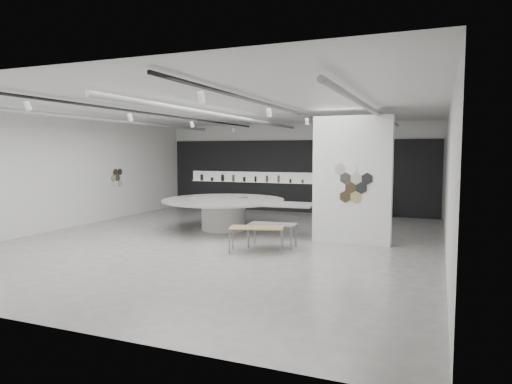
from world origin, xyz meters
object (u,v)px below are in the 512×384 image
at_px(partition_column, 352,180).
at_px(sample_table_stone, 272,226).
at_px(sample_table_wood, 256,229).
at_px(kitchen_counter, 366,207).
at_px(display_island, 226,210).

xyz_separation_m(partition_column, sample_table_stone, (-1.88, -1.39, -1.21)).
bearing_deg(sample_table_wood, partition_column, 45.86).
height_order(sample_table_stone, kitchen_counter, kitchen_counter).
relative_size(display_island, sample_table_stone, 4.11).
bearing_deg(sample_table_stone, display_island, 139.76).
distance_m(partition_column, sample_table_stone, 2.63).
distance_m(sample_table_stone, kitchen_counter, 7.06).
bearing_deg(sample_table_stone, partition_column, 36.50).
bearing_deg(display_island, sample_table_wood, -54.19).
xyz_separation_m(partition_column, sample_table_wood, (-2.06, -2.12, -1.19)).
xyz_separation_m(sample_table_wood, kitchen_counter, (1.66, 7.63, -0.19)).
relative_size(partition_column, display_island, 0.67).
bearing_deg(partition_column, sample_table_stone, -143.50).
height_order(partition_column, sample_table_stone, partition_column).
distance_m(partition_column, kitchen_counter, 5.70).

